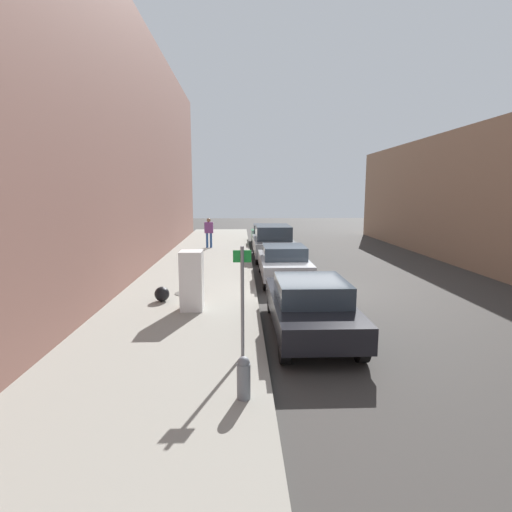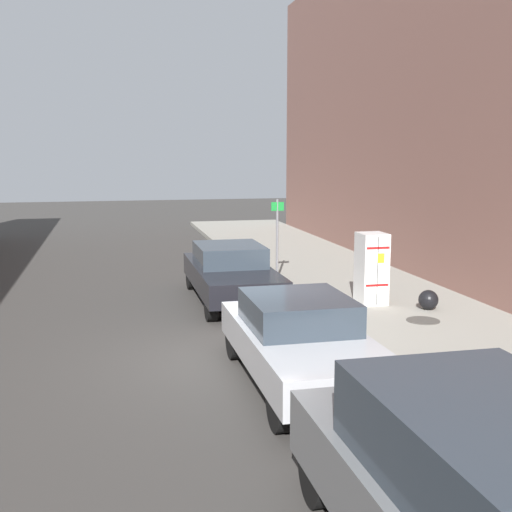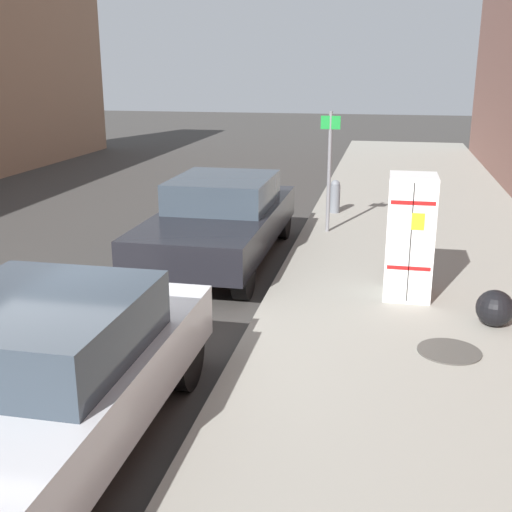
{
  "view_description": "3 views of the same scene",
  "coord_description": "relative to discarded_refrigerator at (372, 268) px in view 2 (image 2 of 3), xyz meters",
  "views": [
    {
      "loc": [
        -2.34,
        -13.96,
        3.46
      ],
      "look_at": [
        -1.85,
        -1.03,
        1.39
      ],
      "focal_mm": 28.0,
      "sensor_mm": 36.0,
      "label": 1
    },
    {
      "loc": [
        2.25,
        10.98,
        3.7
      ],
      "look_at": [
        -0.86,
        -2.6,
        1.45
      ],
      "focal_mm": 45.0,
      "sensor_mm": 36.0,
      "label": 2
    },
    {
      "loc": [
        -3.39,
        5.7,
        3.22
      ],
      "look_at": [
        -1.82,
        -1.91,
        0.91
      ],
      "focal_mm": 45.0,
      "sensor_mm": 36.0,
      "label": 3
    }
  ],
  "objects": [
    {
      "name": "manhole_cover",
      "position": [
        -0.44,
        1.78,
        -0.83
      ],
      "size": [
        0.7,
        0.7,
        0.02
      ],
      "primitive_type": "cylinder",
      "color": "#47443F",
      "rests_on": "sidewalk_slab"
    },
    {
      "name": "sidewalk_slab",
      "position": [
        -0.36,
        2.9,
        -0.92
      ],
      "size": [
        4.52,
        44.0,
        0.17
      ],
      "primitive_type": "cube",
      "color": "gray",
      "rests_on": "ground"
    },
    {
      "name": "trash_bag",
      "position": [
        -1.03,
        0.88,
        -0.61
      ],
      "size": [
        0.45,
        0.45,
        0.45
      ],
      "primitive_type": "sphere",
      "color": "black",
      "rests_on": "sidewalk_slab"
    },
    {
      "name": "parked_suv_gray",
      "position": [
        3.06,
        9.68,
        -0.1
      ],
      "size": [
        2.0,
        4.86,
        1.76
      ],
      "color": "slate",
      "rests_on": "ground"
    },
    {
      "name": "ground_plane",
      "position": [
        3.73,
        2.9,
        -1.01
      ],
      "size": [
        80.0,
        80.0,
        0.0
      ],
      "primitive_type": "plane",
      "color": "#383533"
    },
    {
      "name": "discarded_refrigerator",
      "position": [
        0.0,
        0.0,
        0.0
      ],
      "size": [
        0.62,
        0.7,
        1.68
      ],
      "color": "white",
      "rests_on": "sidewalk_slab"
    },
    {
      "name": "parked_sedan_dark",
      "position": [
        3.06,
        -1.65,
        -0.26
      ],
      "size": [
        1.84,
        4.68,
        1.41
      ],
      "color": "black",
      "rests_on": "ground"
    },
    {
      "name": "parked_sedan_silver",
      "position": [
        3.06,
        4.38,
        -0.26
      ],
      "size": [
        1.82,
        4.4,
        1.42
      ],
      "color": "silver",
      "rests_on": "ground"
    },
    {
      "name": "street_sign_post",
      "position": [
        1.41,
        -3.36,
        0.44
      ],
      "size": [
        0.36,
        0.07,
        2.26
      ],
      "color": "slate",
      "rests_on": "sidewalk_slab"
    },
    {
      "name": "fire_hydrant",
      "position": [
        1.42,
        -5.05,
        -0.48
      ],
      "size": [
        0.22,
        0.22,
        0.71
      ],
      "color": "slate",
      "rests_on": "sidewalk_slab"
    }
  ]
}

